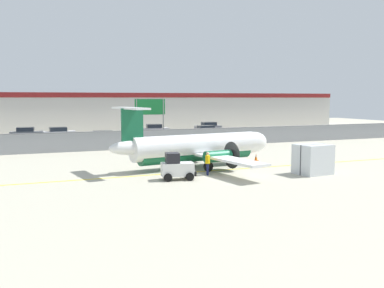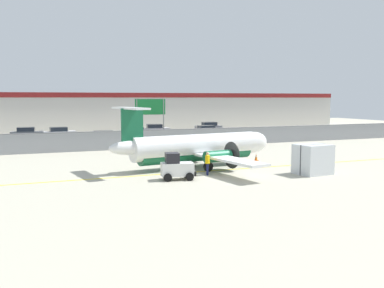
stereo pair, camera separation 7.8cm
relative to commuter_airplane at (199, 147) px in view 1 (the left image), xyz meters
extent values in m
plane|color=#B2AD99|center=(0.77, -4.08, -1.60)|extent=(140.00, 140.00, 0.00)
cube|color=yellow|center=(0.77, -2.08, -1.60)|extent=(84.00, 0.20, 0.01)
cube|color=gray|center=(0.77, 13.92, -0.60)|extent=(98.00, 0.04, 2.00)
cylinder|color=slate|center=(0.77, 13.92, 0.45)|extent=(98.00, 0.10, 0.10)
cube|color=#38383A|center=(0.77, 25.42, -1.54)|extent=(98.00, 17.00, 0.12)
cube|color=beige|center=(0.77, 43.92, 1.65)|extent=(91.00, 8.00, 6.50)
cube|color=maroon|center=(0.77, 39.92, 4.50)|extent=(91.00, 0.20, 0.80)
cylinder|color=white|center=(-0.26, -0.04, 0.15)|extent=(11.31, 3.60, 1.90)
ellipsoid|color=white|center=(5.54, 0.86, 0.15)|extent=(2.82, 2.18, 1.80)
ellipsoid|color=white|center=(-6.05, -0.94, 0.35)|extent=(3.27, 1.52, 1.05)
cylinder|color=#145938|center=(-0.26, -0.04, -0.38)|extent=(10.12, 3.01, 1.48)
cube|color=white|center=(-0.16, -0.02, -0.42)|extent=(4.05, 16.06, 0.18)
cylinder|color=#145938|center=(-0.36, 2.57, -0.42)|extent=(2.31, 1.23, 0.90)
cone|color=black|center=(0.77, 2.75, -0.42)|extent=(0.51, 0.50, 0.44)
cylinder|color=#262626|center=(0.92, 2.78, -0.42)|extent=(0.36, 2.08, 2.10)
cylinder|color=#145938|center=(0.44, -2.56, -0.42)|extent=(2.31, 1.23, 0.90)
cone|color=black|center=(1.58, -2.39, -0.42)|extent=(0.51, 0.50, 0.44)
cylinder|color=#262626|center=(1.72, -2.36, -0.42)|extent=(0.36, 2.08, 2.10)
cube|color=#145938|center=(-5.77, -0.90, 1.70)|extent=(1.71, 0.44, 3.10)
cube|color=white|center=(-5.91, -0.92, 3.25)|extent=(1.83, 4.91, 0.14)
cylinder|color=#59595B|center=(3.63, 0.57, -0.82)|extent=(0.16, 0.16, 0.97)
cylinder|color=black|center=(3.63, 0.57, -1.30)|extent=(0.63, 0.31, 0.60)
cylinder|color=#59595B|center=(-0.90, 2.10, -0.78)|extent=(0.16, 0.16, 0.90)
cylinder|color=black|center=(-0.90, 2.10, -1.22)|extent=(0.78, 0.33, 0.76)
cylinder|color=#59595B|center=(-0.21, -2.27, -0.78)|extent=(0.16, 0.16, 0.90)
cylinder|color=black|center=(-0.21, -2.27, -1.22)|extent=(0.78, 0.33, 0.76)
cube|color=silver|center=(-3.53, -4.47, -0.87)|extent=(2.36, 1.47, 0.90)
cube|color=black|center=(-3.88, -4.41, -0.07)|extent=(1.06, 1.14, 0.70)
cube|color=black|center=(-2.40, -4.67, -1.17)|extent=(0.35, 1.11, 0.30)
cylinder|color=black|center=(-2.69, -4.01, -1.32)|extent=(0.58, 0.27, 0.56)
cylinder|color=black|center=(-2.90, -5.19, -1.32)|extent=(0.58, 0.27, 0.56)
cylinder|color=black|center=(-4.17, -3.75, -1.32)|extent=(0.58, 0.27, 0.56)
cylinder|color=black|center=(-4.38, -4.93, -1.32)|extent=(0.58, 0.27, 0.56)
cylinder|color=#191E4C|center=(-0.85, -3.53, -1.18)|extent=(0.20, 0.20, 0.85)
cylinder|color=#191E4C|center=(-0.91, -3.72, -1.18)|extent=(0.20, 0.20, 0.85)
cylinder|color=yellow|center=(-0.88, -3.62, -0.45)|extent=(0.43, 0.43, 0.60)
cylinder|color=yellow|center=(-0.81, -3.41, -0.42)|extent=(0.13, 0.13, 0.55)
cylinder|color=yellow|center=(-0.95, -3.83, -0.42)|extent=(0.13, 0.13, 0.55)
sphere|color=tan|center=(-0.88, -3.62, -0.01)|extent=(0.22, 0.22, 0.22)
cube|color=silver|center=(6.53, -6.11, -0.50)|extent=(2.61, 2.26, 2.20)
cube|color=#333338|center=(6.53, -6.11, -0.50)|extent=(2.43, 0.36, 2.20)
cube|color=orange|center=(-1.41, 1.44, -1.58)|extent=(0.36, 0.36, 0.04)
cone|color=orange|center=(-1.41, 1.44, -1.26)|extent=(0.28, 0.28, 0.60)
cylinder|color=white|center=(-1.41, 1.44, -1.18)|extent=(0.17, 0.17, 0.08)
cube|color=orange|center=(6.03, 1.22, -1.58)|extent=(0.36, 0.36, 0.04)
cone|color=orange|center=(6.03, 1.22, -1.26)|extent=(0.28, 0.28, 0.60)
cylinder|color=white|center=(6.03, 1.22, -1.18)|extent=(0.17, 0.17, 0.08)
cube|color=orange|center=(-0.28, 2.68, -1.58)|extent=(0.36, 0.36, 0.04)
cone|color=orange|center=(-0.28, 2.68, -1.26)|extent=(0.28, 0.28, 0.60)
cylinder|color=white|center=(-0.28, 2.68, -1.18)|extent=(0.17, 0.17, 0.08)
cube|color=slate|center=(-12.64, 29.76, -0.86)|extent=(4.35, 2.12, 0.80)
cube|color=#262D38|center=(-12.79, 29.77, -0.18)|extent=(2.35, 1.78, 0.56)
cylinder|color=black|center=(-11.16, 30.51, -1.18)|extent=(0.62, 0.26, 0.60)
cylinder|color=black|center=(-11.34, 28.72, -1.18)|extent=(0.62, 0.26, 0.60)
cylinder|color=black|center=(-13.94, 30.79, -1.18)|extent=(0.62, 0.26, 0.60)
cylinder|color=black|center=(-14.12, 29.00, -1.18)|extent=(0.62, 0.26, 0.60)
cube|color=silver|center=(-8.56, 28.38, -0.86)|extent=(4.27, 1.89, 0.80)
cube|color=#262D38|center=(-8.71, 28.37, -0.18)|extent=(2.27, 1.66, 0.56)
cylinder|color=black|center=(-7.20, 29.34, -1.18)|extent=(0.61, 0.23, 0.60)
cylinder|color=black|center=(-7.12, 27.54, -1.18)|extent=(0.61, 0.23, 0.60)
cylinder|color=black|center=(-10.00, 29.21, -1.18)|extent=(0.61, 0.23, 0.60)
cylinder|color=black|center=(-9.92, 27.41, -1.18)|extent=(0.61, 0.23, 0.60)
cube|color=#19662D|center=(-4.36, 19.53, -0.86)|extent=(4.20, 1.71, 0.80)
cube|color=#262D38|center=(-4.21, 19.53, -0.18)|extent=(2.20, 1.57, 0.56)
cylinder|color=black|center=(-5.76, 18.63, -1.18)|extent=(0.60, 0.20, 0.60)
cylinder|color=black|center=(-5.76, 20.43, -1.18)|extent=(0.60, 0.20, 0.60)
cylinder|color=black|center=(-2.96, 18.62, -1.18)|extent=(0.60, 0.20, 0.60)
cylinder|color=black|center=(-2.96, 20.42, -1.18)|extent=(0.60, 0.20, 0.60)
cube|color=red|center=(0.97, 24.59, -0.86)|extent=(4.24, 1.80, 0.80)
cube|color=#262D38|center=(0.82, 24.59, -0.18)|extent=(2.24, 1.61, 0.56)
cylinder|color=black|center=(2.35, 25.53, -1.18)|extent=(0.60, 0.21, 0.60)
cylinder|color=black|center=(2.39, 23.73, -1.18)|extent=(0.60, 0.21, 0.60)
cylinder|color=black|center=(-0.45, 25.46, -1.18)|extent=(0.60, 0.21, 0.60)
cylinder|color=black|center=(-0.41, 23.66, -1.18)|extent=(0.60, 0.21, 0.60)
cube|color=silver|center=(5.35, 29.71, -0.86)|extent=(4.38, 2.21, 0.80)
cube|color=#262D38|center=(5.20, 29.73, -0.18)|extent=(2.38, 1.82, 0.56)
cylinder|color=black|center=(6.85, 30.43, -1.18)|extent=(0.62, 0.27, 0.60)
cylinder|color=black|center=(6.63, 28.64, -1.18)|extent=(0.62, 0.27, 0.60)
cylinder|color=black|center=(4.08, 30.78, -1.18)|extent=(0.62, 0.27, 0.60)
cylinder|color=black|center=(3.85, 28.99, -1.18)|extent=(0.62, 0.27, 0.60)
cube|color=gray|center=(11.00, 23.95, -0.86)|extent=(4.28, 1.90, 0.80)
cube|color=#262D38|center=(11.15, 23.94, -0.18)|extent=(2.27, 1.66, 0.56)
cylinder|color=black|center=(9.56, 23.11, -1.18)|extent=(0.61, 0.23, 0.60)
cylinder|color=black|center=(9.65, 24.91, -1.18)|extent=(0.61, 0.23, 0.60)
cylinder|color=black|center=(12.36, 22.98, -1.18)|extent=(0.61, 0.23, 0.60)
cylinder|color=black|center=(12.45, 24.78, -1.18)|extent=(0.61, 0.23, 0.60)
cube|color=gray|center=(14.99, 31.75, -0.86)|extent=(4.26, 1.85, 0.80)
cube|color=#262D38|center=(15.14, 31.74, -0.18)|extent=(2.26, 1.64, 0.56)
cylinder|color=black|center=(13.56, 30.90, -1.18)|extent=(0.61, 0.22, 0.60)
cylinder|color=black|center=(13.63, 32.70, -1.18)|extent=(0.61, 0.22, 0.60)
cylinder|color=black|center=(16.36, 30.80, -1.18)|extent=(0.61, 0.22, 0.60)
cylinder|color=black|center=(16.43, 32.60, -1.18)|extent=(0.61, 0.22, 0.60)
cylinder|color=slate|center=(-1.08, 15.81, 1.15)|extent=(0.14, 0.14, 5.50)
cylinder|color=slate|center=(2.12, 15.81, 1.15)|extent=(0.14, 0.14, 5.50)
cube|color=#14662D|center=(0.52, 15.81, 3.00)|extent=(3.60, 0.10, 1.80)
camera|label=1|loc=(-13.47, -31.75, 4.00)|focal=40.00mm
camera|label=2|loc=(-13.39, -31.78, 4.00)|focal=40.00mm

